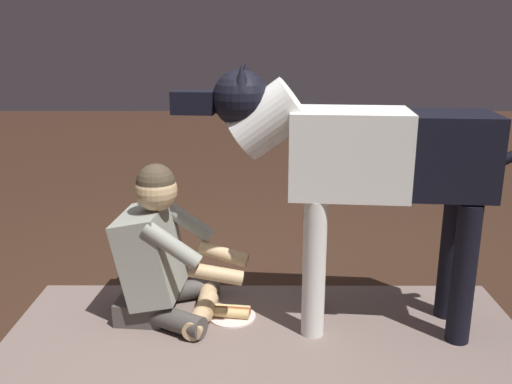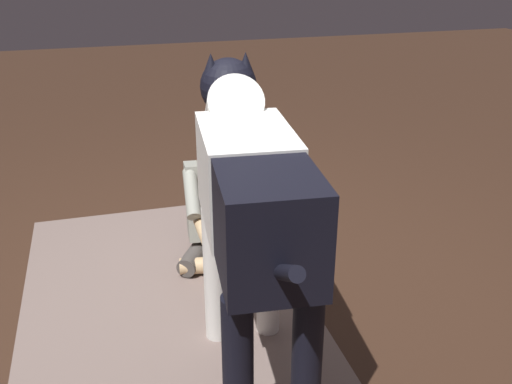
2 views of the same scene
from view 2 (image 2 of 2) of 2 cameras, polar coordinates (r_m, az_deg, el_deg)
The scene contains 5 objects.
ground_plane at distance 3.26m, azimuth -4.12°, elevation -8.76°, with size 15.64×15.64×0.00m, color #372318.
area_rug at distance 3.02m, azimuth -8.64°, elevation -11.88°, with size 2.53×1.47×0.01m, color #726059.
person_sitting_on_floor at distance 3.36m, azimuth -3.44°, elevation -1.27°, with size 0.68×0.58×0.81m.
large_dog at distance 2.27m, azimuth -0.69°, elevation -0.01°, with size 1.67×0.43×1.29m.
hot_dog_on_plate at distance 3.20m, azimuth -2.49°, elevation -8.93°, with size 0.24×0.24×0.06m.
Camera 2 is at (-2.70, 0.51, 1.77)m, focal length 40.36 mm.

